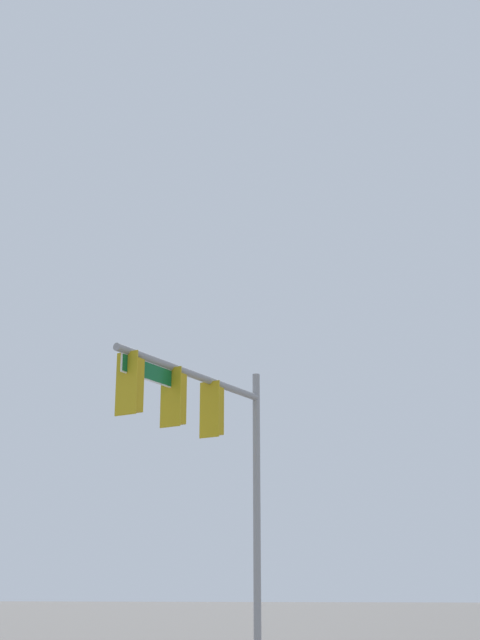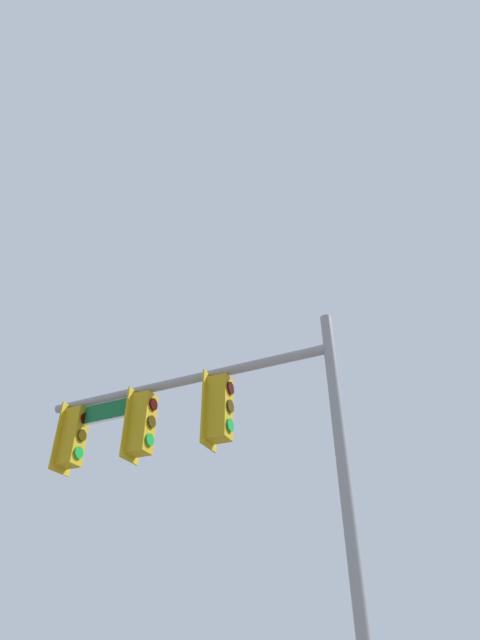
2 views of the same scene
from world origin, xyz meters
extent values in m
cylinder|color=gray|center=(-8.73, -7.65, 3.37)|extent=(0.18, 0.18, 6.74)
cylinder|color=gray|center=(-5.98, -8.09, 6.14)|extent=(5.53, 1.03, 0.17)
cube|color=gold|center=(-6.61, -7.99, 5.47)|extent=(0.11, 0.52, 1.30)
cube|color=#B79314|center=(-6.80, -7.96, 5.47)|extent=(0.41, 0.37, 1.10)
cylinder|color=#B79314|center=(-6.80, -7.96, 6.08)|extent=(0.04, 0.04, 0.12)
cylinder|color=#340503|center=(-7.00, -7.92, 5.80)|extent=(0.06, 0.22, 0.22)
cylinder|color=#392D05|center=(-7.00, -7.92, 5.47)|extent=(0.06, 0.22, 0.22)
cylinder|color=green|center=(-7.00, -7.92, 5.14)|extent=(0.06, 0.22, 0.22)
cube|color=gold|center=(-5.10, -8.22, 5.47)|extent=(0.11, 0.52, 1.30)
cube|color=#B79314|center=(-5.29, -8.19, 5.47)|extent=(0.41, 0.37, 1.10)
cylinder|color=#B79314|center=(-5.29, -8.19, 6.08)|extent=(0.04, 0.04, 0.12)
cylinder|color=#340503|center=(-5.49, -8.16, 5.80)|extent=(0.06, 0.22, 0.22)
cylinder|color=#392D05|center=(-5.49, -8.16, 5.47)|extent=(0.06, 0.22, 0.22)
cylinder|color=green|center=(-5.49, -8.16, 5.14)|extent=(0.06, 0.22, 0.22)
cube|color=gold|center=(-3.59, -8.46, 5.47)|extent=(0.11, 0.52, 1.30)
cube|color=#B79314|center=(-3.77, -8.43, 5.47)|extent=(0.41, 0.37, 1.10)
cylinder|color=#B79314|center=(-3.77, -8.43, 6.08)|extent=(0.04, 0.04, 0.12)
cylinder|color=#340503|center=(-3.97, -8.40, 5.80)|extent=(0.06, 0.22, 0.22)
cylinder|color=#392D05|center=(-3.97, -8.40, 5.47)|extent=(0.06, 0.22, 0.22)
cylinder|color=green|center=(-3.97, -8.40, 5.14)|extent=(0.06, 0.22, 0.22)
cube|color=#0F602D|center=(-4.40, -8.33, 5.87)|extent=(1.96, 0.35, 0.35)
cube|color=white|center=(-4.40, -8.33, 5.87)|extent=(2.02, 0.34, 0.41)
camera|label=1|loc=(11.69, 0.20, 1.39)|focal=50.00mm
camera|label=2|loc=(-9.22, -0.68, 2.00)|focal=28.00mm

